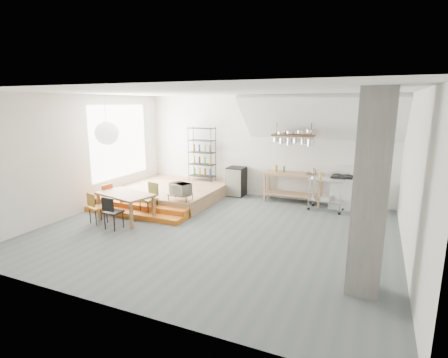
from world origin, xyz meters
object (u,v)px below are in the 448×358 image
at_px(dining_table, 125,196).
at_px(rolling_cart, 327,190).
at_px(stove, 341,191).
at_px(mini_fridge, 236,181).

relative_size(dining_table, rolling_cart, 1.67).
bearing_deg(stove, rolling_cart, -127.03).
bearing_deg(mini_fridge, dining_table, -116.70).
distance_m(rolling_cart, mini_fridge, 2.96).
distance_m(stove, dining_table, 6.00).
distance_m(stove, mini_fridge, 3.26).
bearing_deg(dining_table, mini_fridge, 76.87).
bearing_deg(stove, dining_table, -145.97).
bearing_deg(stove, mini_fridge, 179.23).
distance_m(dining_table, rolling_cart, 5.46).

